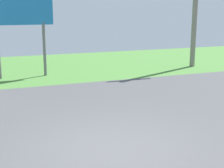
{
  "coord_description": "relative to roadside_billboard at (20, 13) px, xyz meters",
  "views": [
    {
      "loc": [
        -2.14,
        -5.77,
        2.79
      ],
      "look_at": [
        0.43,
        1.0,
        1.1
      ],
      "focal_mm": 53.04,
      "sensor_mm": 36.0,
      "label": 1
    }
  ],
  "objects": [
    {
      "name": "roadside_billboard",
      "position": [
        0.0,
        0.0,
        0.0
      ],
      "size": [
        2.6,
        0.12,
        3.5
      ],
      "color": "slate",
      "rests_on": "ground_plane"
    },
    {
      "name": "ground_plane",
      "position": [
        0.83,
        -4.95,
        -2.6
      ],
      "size": [
        40.0,
        22.0,
        0.2
      ],
      "color": "#4C4C4F"
    }
  ]
}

